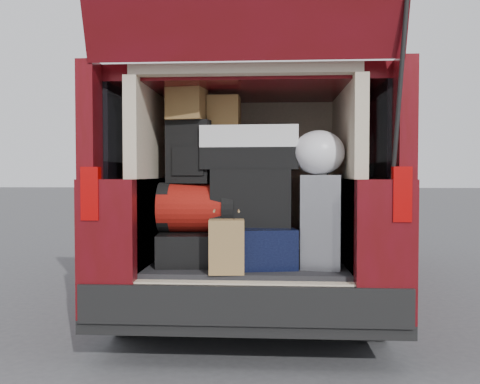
% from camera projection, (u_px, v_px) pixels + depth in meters
% --- Properties ---
extents(ground, '(80.00, 80.00, 0.00)m').
position_uv_depth(ground, '(246.00, 355.00, 3.17)').
color(ground, '#3C3C3F').
rests_on(ground, ground).
extents(minivan, '(1.90, 5.35, 2.77)m').
position_uv_depth(minivan, '(255.00, 196.00, 4.99)').
color(minivan, black).
rests_on(minivan, ground).
extents(load_floor, '(1.24, 1.05, 0.55)m').
position_uv_depth(load_floor, '(248.00, 300.00, 3.43)').
color(load_floor, black).
rests_on(load_floor, ground).
extents(black_hardshell, '(0.41, 0.53, 0.20)m').
position_uv_depth(black_hardshell, '(188.00, 247.00, 3.32)').
color(black_hardshell, black).
rests_on(black_hardshell, load_floor).
extents(navy_hardshell, '(0.55, 0.63, 0.25)m').
position_uv_depth(navy_hardshell, '(254.00, 245.00, 3.27)').
color(navy_hardshell, black).
rests_on(navy_hardshell, load_floor).
extents(silver_roller, '(0.30, 0.42, 0.57)m').
position_uv_depth(silver_roller, '(323.00, 220.00, 3.20)').
color(silver_roller, silver).
rests_on(silver_roller, load_floor).
extents(kraft_bag, '(0.21, 0.15, 0.32)m').
position_uv_depth(kraft_bag, '(226.00, 247.00, 2.95)').
color(kraft_bag, olive).
rests_on(kraft_bag, load_floor).
extents(red_duffel, '(0.50, 0.33, 0.32)m').
position_uv_depth(red_duffel, '(197.00, 208.00, 3.32)').
color(red_duffel, maroon).
rests_on(red_duffel, black_hardshell).
extents(black_soft_case, '(0.52, 0.33, 0.36)m').
position_uv_depth(black_soft_case, '(252.00, 198.00, 3.29)').
color(black_soft_case, black).
rests_on(black_soft_case, navy_hardshell).
extents(backpack, '(0.31, 0.23, 0.41)m').
position_uv_depth(backpack, '(190.00, 152.00, 3.32)').
color(backpack, black).
rests_on(backpack, red_duffel).
extents(twotone_duffel, '(0.64, 0.36, 0.28)m').
position_uv_depth(twotone_duffel, '(251.00, 148.00, 3.30)').
color(twotone_duffel, white).
rests_on(twotone_duffel, black_soft_case).
extents(grocery_sack_lower, '(0.26, 0.23, 0.21)m').
position_uv_depth(grocery_sack_lower, '(187.00, 104.00, 3.28)').
color(grocery_sack_lower, olive).
rests_on(grocery_sack_lower, backpack).
extents(grocery_sack_upper, '(0.21, 0.18, 0.21)m').
position_uv_depth(grocery_sack_upper, '(224.00, 112.00, 3.36)').
color(grocery_sack_upper, olive).
rests_on(grocery_sack_upper, twotone_duffel).
extents(plastic_bag_right, '(0.33, 0.31, 0.28)m').
position_uv_depth(plastic_bag_right, '(319.00, 153.00, 3.15)').
color(plastic_bag_right, white).
rests_on(plastic_bag_right, silver_roller).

